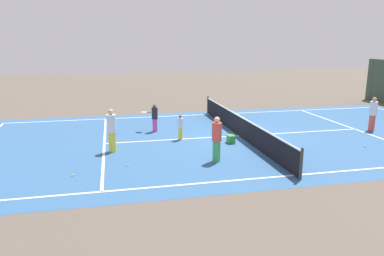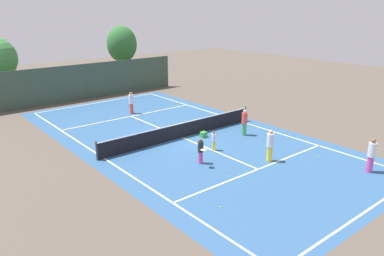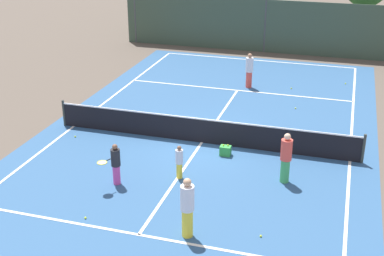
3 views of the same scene
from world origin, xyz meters
TOP-DOWN VIEW (x-y plane):
  - ground_plane at (0.00, 0.00)m, footprint 80.00×80.00m
  - court_surface at (0.00, 0.00)m, footprint 13.00×25.00m
  - tennis_net at (0.00, 0.00)m, footprint 11.90×0.10m
  - perimeter_fence at (0.00, 14.00)m, footprint 18.00×0.12m
  - player_0 at (0.43, 7.04)m, footprint 0.37×0.37m
  - player_1 at (-1.80, -3.91)m, footprint 0.60×0.87m
  - player_2 at (3.45, -2.17)m, footprint 0.37×0.37m
  - player_3 at (1.30, -6.04)m, footprint 0.38×0.38m
  - player_4 at (0.05, -2.93)m, footprint 0.25×0.25m
  - ball_crate at (1.12, -0.81)m, footprint 0.39×0.30m
  - tennis_ball_0 at (-4.91, -0.97)m, footprint 0.07×0.07m
  - tennis_ball_1 at (3.26, -5.52)m, footprint 0.07×0.07m
  - tennis_ball_2 at (3.03, 4.67)m, footprint 0.07×0.07m
  - tennis_ball_4 at (2.51, 7.40)m, footprint 0.07×0.07m
  - tennis_ball_5 at (-1.80, -6.10)m, footprint 0.07×0.07m
  - tennis_ball_6 at (5.06, 8.95)m, footprint 0.07×0.07m
  - tennis_ball_8 at (0.07, 1.38)m, footprint 0.07×0.07m

SIDE VIEW (x-z plane):
  - ground_plane at x=0.00m, z-range 0.00..0.00m
  - court_surface at x=0.00m, z-range 0.00..0.01m
  - tennis_ball_0 at x=-4.91m, z-range 0.00..0.07m
  - tennis_ball_1 at x=3.26m, z-range 0.00..0.07m
  - tennis_ball_2 at x=3.03m, z-range 0.00..0.07m
  - tennis_ball_4 at x=2.51m, z-range 0.00..0.07m
  - tennis_ball_5 at x=-1.80m, z-range 0.00..0.07m
  - tennis_ball_6 at x=5.06m, z-range 0.00..0.07m
  - tennis_ball_8 at x=0.07m, z-range 0.00..0.07m
  - ball_crate at x=1.12m, z-range -0.03..0.40m
  - tennis_net at x=0.00m, z-range -0.04..1.06m
  - player_4 at x=0.05m, z-range 0.01..1.19m
  - player_1 at x=-1.80m, z-range 0.03..1.45m
  - player_2 at x=3.45m, z-range 0.02..1.76m
  - player_0 at x=0.43m, z-range 0.02..1.76m
  - player_3 at x=1.30m, z-range 0.02..1.82m
  - perimeter_fence at x=0.00m, z-range 0.00..3.20m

